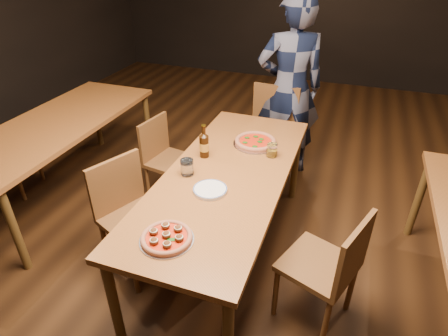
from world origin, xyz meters
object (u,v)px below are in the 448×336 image
(table_main, at_px, (226,182))
(plate_stack, at_px, (210,190))
(amber_glass, at_px, (272,150))
(chair_end, at_px, (267,137))
(beer_bottle, at_px, (204,146))
(chair_main_e, at_px, (318,264))
(pizza_margherita, at_px, (255,142))
(chair_main_nw, at_px, (136,219))
(table_left, at_px, (58,129))
(chair_nbr_left, at_px, (4,149))
(water_glass, at_px, (187,167))
(chair_main_sw, at_px, (172,161))
(diner, at_px, (290,89))
(pizza_meatball, at_px, (167,237))

(table_main, height_order, plate_stack, plate_stack)
(amber_glass, bearing_deg, chair_end, 105.06)
(chair_end, xyz_separation_m, beer_bottle, (-0.25, -0.98, 0.35))
(chair_main_e, height_order, pizza_margherita, chair_main_e)
(plate_stack, xyz_separation_m, beer_bottle, (-0.20, 0.40, 0.08))
(table_main, distance_m, chair_main_nw, 0.68)
(table_left, xyz_separation_m, beer_bottle, (1.47, -0.14, 0.16))
(chair_end, bearing_deg, chair_main_e, -60.77)
(chair_end, xyz_separation_m, chair_nbr_left, (-2.28, -0.99, -0.04))
(chair_end, bearing_deg, plate_stack, -87.75)
(chair_main_nw, bearing_deg, chair_main_e, -66.28)
(table_main, relative_size, pizza_margherita, 5.81)
(table_main, distance_m, plate_stack, 0.25)
(water_glass, height_order, amber_glass, water_glass)
(chair_main_sw, distance_m, plate_stack, 1.09)
(chair_end, bearing_deg, diner, 70.96)
(chair_end, relative_size, pizza_margherita, 2.84)
(water_glass, bearing_deg, chair_main_e, -12.68)
(chair_nbr_left, relative_size, water_glass, 8.04)
(pizza_margherita, bearing_deg, amber_glass, -40.00)
(chair_main_sw, bearing_deg, pizza_meatball, -143.80)
(table_main, bearing_deg, chair_main_nw, -149.45)
(chair_main_nw, height_order, pizza_meatball, chair_main_nw)
(table_left, distance_m, chair_nbr_left, 0.62)
(table_left, xyz_separation_m, chair_nbr_left, (-0.56, -0.15, -0.23))
(pizza_meatball, distance_m, beer_bottle, 0.92)
(pizza_meatball, bearing_deg, beer_bottle, 99.56)
(chair_main_nw, distance_m, water_glass, 0.52)
(amber_glass, height_order, diner, diner)
(chair_nbr_left, height_order, water_glass, chair_nbr_left)
(chair_main_nw, distance_m, diner, 1.95)
(pizza_margherita, relative_size, diner, 0.19)
(chair_nbr_left, bearing_deg, diner, -76.95)
(chair_main_nw, height_order, chair_main_e, chair_main_nw)
(table_main, bearing_deg, plate_stack, -96.36)
(chair_main_nw, height_order, chair_main_sw, chair_main_nw)
(chair_main_e, height_order, beer_bottle, beer_bottle)
(table_main, height_order, pizza_margherita, pizza_margherita)
(table_left, relative_size, chair_main_sw, 2.44)
(pizza_margherita, distance_m, diner, 0.97)
(pizza_margherita, height_order, beer_bottle, beer_bottle)
(pizza_meatball, bearing_deg, diner, 84.27)
(table_main, relative_size, chair_main_nw, 2.24)
(chair_end, distance_m, pizza_meatball, 1.91)
(water_glass, bearing_deg, chair_end, 78.07)
(chair_main_nw, distance_m, pizza_margherita, 1.07)
(chair_main_nw, xyz_separation_m, chair_main_sw, (-0.16, 0.86, -0.04))
(table_left, relative_size, water_glass, 18.08)
(beer_bottle, bearing_deg, chair_main_nw, -123.44)
(chair_main_nw, bearing_deg, diner, 1.68)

